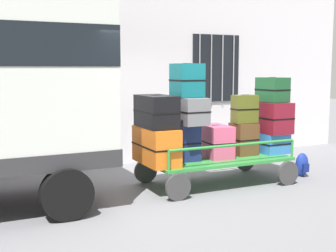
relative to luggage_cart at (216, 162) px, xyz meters
name	(u,v)px	position (x,y,z in m)	size (l,w,h in m)	color
ground_plane	(160,189)	(-1.03, 0.10, -0.39)	(40.00, 40.00, 0.00)	slate
building_wall	(111,44)	(-1.02, 2.46, 2.11)	(12.00, 0.38, 5.00)	silver
luggage_cart	(216,162)	(0.00, 0.00, 0.00)	(2.55, 1.29, 0.47)	#2D8438
cart_railing	(216,142)	(0.00, 0.00, 0.35)	(2.43, 1.16, 0.32)	#2D8438
suitcase_left_bottom	(156,146)	(-1.15, -0.01, 0.37)	(0.48, 1.03, 0.60)	orange
suitcase_left_middle	(156,111)	(-1.15, -0.02, 0.93)	(0.48, 0.83, 0.52)	black
suitcase_midleft_bottom	(187,142)	(-0.58, 0.01, 0.38)	(0.41, 0.41, 0.62)	navy
suitcase_midleft_middle	(188,111)	(-0.58, -0.01, 0.92)	(0.43, 0.81, 0.44)	slate
suitcase_midleft_top	(187,80)	(-0.58, 0.02, 1.41)	(0.45, 0.49, 0.55)	#0F5960
suitcase_center_bottom	(215,141)	(0.00, 0.04, 0.35)	(0.48, 0.73, 0.56)	#CC4C72
suitcase_midright_bottom	(244,139)	(0.58, 0.01, 0.36)	(0.42, 0.40, 0.57)	brown
suitcase_midright_middle	(245,109)	(0.58, 0.00, 0.90)	(0.46, 0.31, 0.50)	#4C5119
suitcase_right_bottom	(269,142)	(1.15, 0.03, 0.26)	(0.49, 0.67, 0.37)	#3372C6
suitcase_right_middle	(270,117)	(1.15, 0.01, 0.72)	(0.49, 0.82, 0.56)	maroon
suitcase_right_top	(272,90)	(1.15, -0.04, 1.23)	(0.43, 0.56, 0.44)	#194C28
backpack	(302,165)	(1.73, -0.23, -0.17)	(0.27, 0.22, 0.44)	navy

